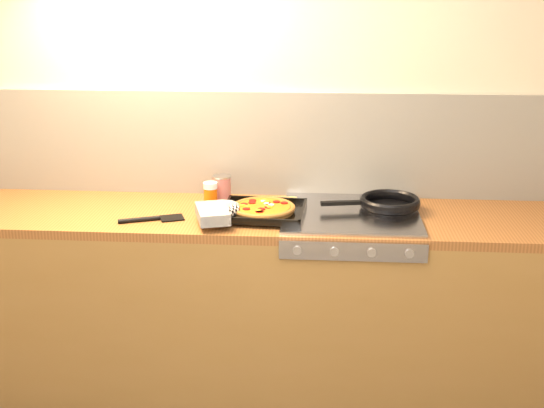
# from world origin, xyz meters

# --- Properties ---
(room_shell) EXTENTS (3.20, 3.20, 3.20)m
(room_shell) POSITION_xyz_m (0.00, 1.39, 1.15)
(room_shell) COLOR white
(room_shell) RESTS_ON ground
(counter_run) EXTENTS (3.20, 0.62, 0.90)m
(counter_run) POSITION_xyz_m (0.00, 1.10, 0.45)
(counter_run) COLOR olive
(counter_run) RESTS_ON ground
(stovetop) EXTENTS (0.60, 0.56, 0.02)m
(stovetop) POSITION_xyz_m (0.45, 1.10, 0.91)
(stovetop) COLOR #A3A2A8
(stovetop) RESTS_ON counter_run
(pizza_on_tray) EXTENTS (0.49, 0.41, 0.06)m
(pizza_on_tray) POSITION_xyz_m (0.01, 1.02, 0.94)
(pizza_on_tray) COLOR black
(pizza_on_tray) RESTS_ON stovetop
(frying_pan) EXTENTS (0.47, 0.32, 0.04)m
(frying_pan) POSITION_xyz_m (0.62, 1.16, 0.94)
(frying_pan) COLOR black
(frying_pan) RESTS_ON stovetop
(tomato_can) EXTENTS (0.11, 0.11, 0.12)m
(tomato_can) POSITION_xyz_m (-0.15, 1.27, 0.96)
(tomato_can) COLOR maroon
(tomato_can) RESTS_ON counter_run
(juice_glass) EXTENTS (0.08, 0.08, 0.11)m
(juice_glass) POSITION_xyz_m (-0.19, 1.19, 0.96)
(juice_glass) COLOR #D2570C
(juice_glass) RESTS_ON counter_run
(wooden_spoon) EXTENTS (0.30, 0.05, 0.02)m
(wooden_spoon) POSITION_xyz_m (0.09, 1.29, 0.91)
(wooden_spoon) COLOR #A37D45
(wooden_spoon) RESTS_ON counter_run
(black_spatula) EXTENTS (0.28, 0.15, 0.02)m
(black_spatula) POSITION_xyz_m (-0.41, 0.96, 0.91)
(black_spatula) COLOR black
(black_spatula) RESTS_ON counter_run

